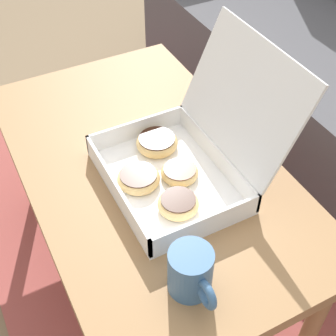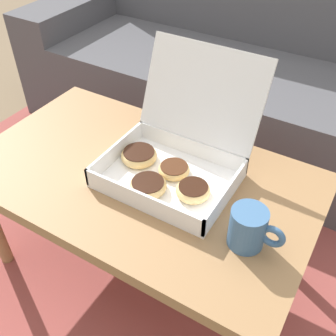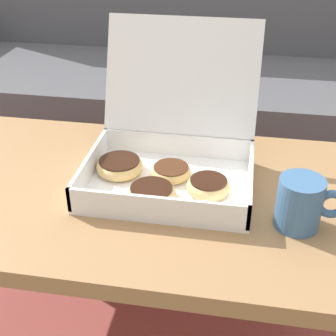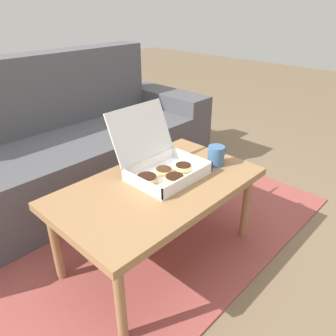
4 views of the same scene
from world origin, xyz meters
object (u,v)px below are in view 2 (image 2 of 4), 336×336
(coffee_table, at_px, (140,185))
(pastry_box, at_px, (172,157))
(coffee_mug, at_px, (249,228))
(couch, at_px, (254,82))

(coffee_table, relative_size, pastry_box, 2.64)
(coffee_mug, bearing_deg, pastry_box, 155.60)
(couch, distance_m, coffee_table, 0.98)
(coffee_table, height_order, pastry_box, pastry_box)
(couch, height_order, coffee_table, couch)
(pastry_box, bearing_deg, coffee_mug, -24.40)
(pastry_box, xyz_separation_m, coffee_mug, (0.29, -0.13, -0.00))
(couch, bearing_deg, coffee_table, -90.00)
(couch, height_order, pastry_box, couch)
(coffee_table, xyz_separation_m, coffee_mug, (0.37, -0.08, 0.10))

